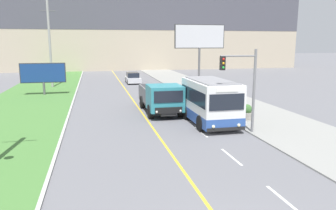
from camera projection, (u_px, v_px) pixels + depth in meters
apartment_block_background at (109, 13)px, 65.77m from camera, size 80.00×8.04×22.58m
city_bus at (210, 102)px, 21.93m from camera, size 2.64×5.69×3.02m
dump_truck at (162, 99)px, 25.00m from camera, size 2.55×6.96×2.37m
car_distant at (133, 78)px, 44.75m from camera, size 1.80×4.30×1.45m
utility_pole_far at (50, 44)px, 39.81m from camera, size 1.80×0.28×10.46m
traffic_light_mast at (244, 80)px, 19.29m from camera, size 2.28×0.32×5.08m
billboard_large at (200, 39)px, 36.06m from camera, size 5.67×0.24×7.42m
billboard_small at (43, 73)px, 34.23m from camera, size 4.56×0.24×3.37m
planter_round_near at (247, 113)px, 23.19m from camera, size 0.86×0.86×1.09m
planter_round_second at (223, 101)px, 27.81m from camera, size 0.90×0.90×1.14m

